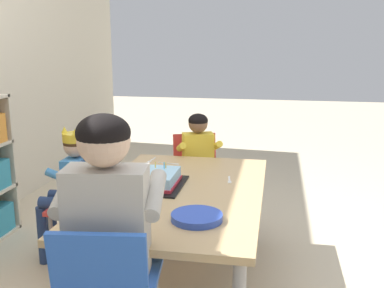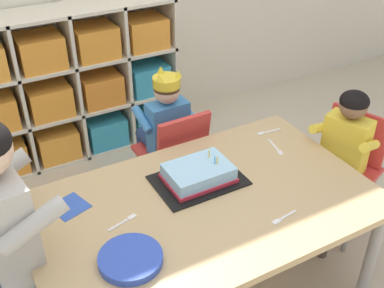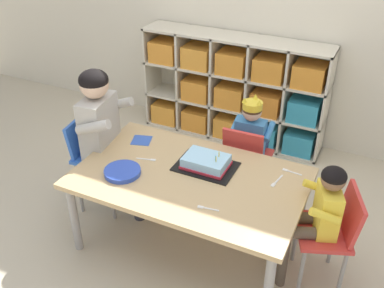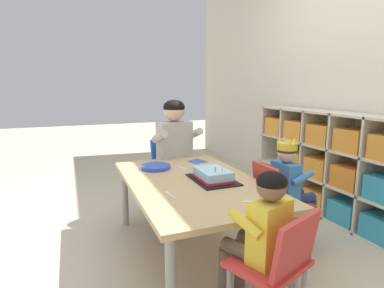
# 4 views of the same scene
# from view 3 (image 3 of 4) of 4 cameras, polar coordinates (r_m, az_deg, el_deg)

# --- Properties ---
(ground) EXTENTS (16.00, 16.00, 0.00)m
(ground) POSITION_cam_3_polar(r_m,az_deg,el_deg) (3.06, -0.27, -12.47)
(ground) COLOR beige
(storage_cubby_shelf) EXTENTS (1.66, 0.31, 0.96)m
(storage_cubby_shelf) POSITION_cam_3_polar(r_m,az_deg,el_deg) (3.99, 5.69, 6.59)
(storage_cubby_shelf) COLOR beige
(storage_cubby_shelf) RESTS_ON ground
(activity_table) EXTENTS (1.40, 0.85, 0.55)m
(activity_table) POSITION_cam_3_polar(r_m,az_deg,el_deg) (2.74, -0.30, -5.04)
(activity_table) COLOR tan
(activity_table) RESTS_ON ground
(classroom_chair_blue) EXTENTS (0.32, 0.35, 0.65)m
(classroom_chair_blue) POSITION_cam_3_polar(r_m,az_deg,el_deg) (3.20, 6.97, -1.72)
(classroom_chair_blue) COLOR red
(classroom_chair_blue) RESTS_ON ground
(child_with_crown) EXTENTS (0.30, 0.31, 0.83)m
(child_with_crown) POSITION_cam_3_polar(r_m,az_deg,el_deg) (3.22, 7.75, 1.28)
(child_with_crown) COLOR #3D7FBC
(child_with_crown) RESTS_ON ground
(classroom_chair_adult_side) EXTENTS (0.38, 0.41, 0.69)m
(classroom_chair_adult_side) POSITION_cam_3_polar(r_m,az_deg,el_deg) (3.20, -12.26, -0.89)
(classroom_chair_adult_side) COLOR blue
(classroom_chair_adult_side) RESTS_ON ground
(adult_helper_seated) EXTENTS (0.45, 0.43, 1.07)m
(adult_helper_seated) POSITION_cam_3_polar(r_m,az_deg,el_deg) (3.04, -10.87, 2.19)
(adult_helper_seated) COLOR #B2ADA3
(adult_helper_seated) RESTS_ON ground
(classroom_chair_guest_side) EXTENTS (0.40, 0.42, 0.65)m
(classroom_chair_guest_side) POSITION_cam_3_polar(r_m,az_deg,el_deg) (2.68, 17.64, -10.45)
(classroom_chair_guest_side) COLOR red
(classroom_chair_guest_side) RESTS_ON ground
(guest_at_table_side) EXTENTS (0.34, 0.34, 0.82)m
(guest_at_table_side) POSITION_cam_3_polar(r_m,az_deg,el_deg) (2.58, 15.93, -8.40)
(guest_at_table_side) COLOR yellow
(guest_at_table_side) RESTS_ON ground
(birthday_cake_on_tray) EXTENTS (0.38, 0.27, 0.11)m
(birthday_cake_on_tray) POSITION_cam_3_polar(r_m,az_deg,el_deg) (2.77, 1.81, -2.44)
(birthday_cake_on_tray) COLOR black
(birthday_cake_on_tray) RESTS_ON activity_table
(paper_plate_stack) EXTENTS (0.23, 0.23, 0.03)m
(paper_plate_stack) POSITION_cam_3_polar(r_m,az_deg,el_deg) (2.75, -8.98, -3.55)
(paper_plate_stack) COLOR blue
(paper_plate_stack) RESTS_ON activity_table
(paper_napkin_square) EXTENTS (0.16, 0.16, 0.00)m
(paper_napkin_square) POSITION_cam_3_polar(r_m,az_deg,el_deg) (3.08, -6.54, 0.48)
(paper_napkin_square) COLOR #3356B7
(paper_napkin_square) RESTS_ON activity_table
(fork_scattered_mid_table) EXTENTS (0.12, 0.03, 0.00)m
(fork_scattered_mid_table) POSITION_cam_3_polar(r_m,az_deg,el_deg) (2.47, 1.89, -8.29)
(fork_scattered_mid_table) COLOR white
(fork_scattered_mid_table) RESTS_ON activity_table
(fork_beside_plate_stack) EXTENTS (0.04, 0.14, 0.00)m
(fork_beside_plate_stack) POSITION_cam_3_polar(r_m,az_deg,el_deg) (2.71, 10.86, -4.78)
(fork_beside_plate_stack) COLOR white
(fork_beside_plate_stack) RESTS_ON activity_table
(fork_near_cake_tray) EXTENTS (0.13, 0.03, 0.00)m
(fork_near_cake_tray) POSITION_cam_3_polar(r_m,az_deg,el_deg) (2.81, 12.63, -3.50)
(fork_near_cake_tray) COLOR white
(fork_near_cake_tray) RESTS_ON activity_table
(fork_by_napkin) EXTENTS (0.13, 0.05, 0.00)m
(fork_by_napkin) POSITION_cam_3_polar(r_m,az_deg,el_deg) (2.87, -5.79, -1.98)
(fork_by_napkin) COLOR white
(fork_by_napkin) RESTS_ON activity_table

